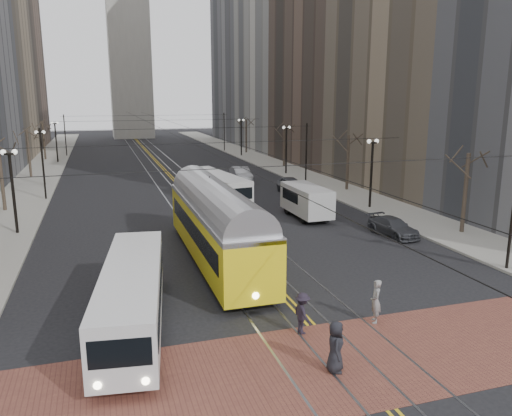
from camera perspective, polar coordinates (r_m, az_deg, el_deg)
ground at (r=22.25m, az=5.32°, el=-12.16°), size 260.00×260.00×0.00m
sidewalk_left at (r=64.62m, az=-23.58°, el=3.35°), size 5.00×140.00×0.15m
sidewalk_right at (r=68.22m, az=2.36°, el=4.83°), size 5.00×140.00×0.15m
crosswalk_band at (r=19.03m, az=10.18°, el=-16.84°), size 25.00×6.00×0.01m
streetcar_rails at (r=64.74m, az=-10.26°, el=4.15°), size 4.80×130.00×0.02m
centre_lines at (r=64.74m, az=-10.26°, el=4.15°), size 0.42×130.00×0.01m
building_right_mid at (r=73.14m, az=10.39°, el=18.45°), size 16.00×20.00×34.00m
building_right_far at (r=110.32m, az=0.27°, el=18.17°), size 16.00×20.00×40.00m
lamp_posts at (r=48.43m, az=-7.89°, el=4.77°), size 27.60×57.20×5.60m
street_trees at (r=54.80m, az=-9.05°, el=5.64°), size 31.68×53.28×5.60m
trolley_wires at (r=54.28m, az=-9.02°, el=6.61°), size 25.96×120.00×6.60m
transit_bus at (r=21.09m, az=-13.91°, el=-9.98°), size 3.63×10.86×2.66m
streetcar at (r=28.53m, az=-4.56°, el=-2.71°), size 2.87×15.15×3.57m
rear_bus at (r=44.18m, az=-4.43°, el=2.20°), size 3.70×10.55×2.70m
cargo_van at (r=39.06m, az=5.77°, el=0.66°), size 2.26×5.71×2.51m
sedan_grey at (r=48.97m, az=3.99°, el=2.59°), size 2.29×4.87×1.61m
sedan_silver at (r=55.90m, az=-1.72°, el=3.87°), size 1.94×4.99×1.62m
sedan_parked at (r=35.30m, az=15.40°, el=-2.10°), size 2.22×4.42×1.23m
pedestrian_a at (r=17.94m, az=9.07°, el=-15.37°), size 0.88×1.05×1.84m
pedestrian_b at (r=21.78m, az=13.52°, el=-10.33°), size 0.66×0.79×1.86m
pedestrian_d at (r=20.40m, az=5.33°, el=-11.87°), size 0.77×1.17×1.71m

